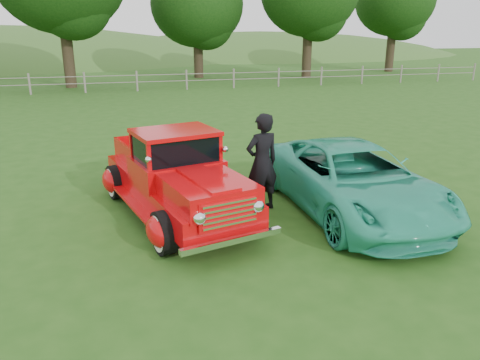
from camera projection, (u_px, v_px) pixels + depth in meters
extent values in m
plane|color=#224E14|center=(208.00, 251.00, 8.03)|extent=(140.00, 140.00, 0.00)
ellipsoid|color=#346023|center=(259.00, 79.00, 71.07)|extent=(72.00, 52.00, 14.00)
cube|color=gray|center=(137.00, 82.00, 28.08)|extent=(48.00, 0.04, 0.04)
cube|color=gray|center=(137.00, 75.00, 27.95)|extent=(48.00, 0.04, 0.04)
cylinder|color=black|center=(67.00, 48.00, 29.28)|extent=(0.70, 0.70, 4.84)
cylinder|color=black|center=(198.00, 52.00, 35.32)|extent=(0.70, 0.70, 3.74)
ellipsoid|color=black|center=(197.00, 5.00, 34.26)|extent=(6.80, 6.80, 6.12)
cylinder|color=black|center=(307.00, 48.00, 35.33)|extent=(0.70, 0.70, 4.40)
cylinder|color=black|center=(391.00, 47.00, 40.31)|extent=(0.70, 0.70, 4.18)
ellipsoid|color=black|center=(395.00, 0.00, 39.13)|extent=(6.60, 6.60, 5.94)
cylinder|color=black|center=(164.00, 233.00, 7.85)|extent=(0.42, 0.80, 0.76)
cylinder|color=black|center=(249.00, 214.00, 8.61)|extent=(0.42, 0.80, 0.76)
cylinder|color=black|center=(115.00, 182.00, 10.43)|extent=(0.42, 0.80, 0.76)
cylinder|color=black|center=(185.00, 171.00, 11.19)|extent=(0.42, 0.80, 0.76)
cube|color=#C5060A|center=(175.00, 187.00, 9.46)|extent=(2.63, 4.85, 0.44)
ellipsoid|color=#C5060A|center=(159.00, 231.00, 7.81)|extent=(0.59, 0.83, 0.54)
ellipsoid|color=#C5060A|center=(252.00, 212.00, 8.63)|extent=(0.59, 0.83, 0.54)
ellipsoid|color=#C5060A|center=(112.00, 181.00, 10.39)|extent=(0.59, 0.83, 0.54)
ellipsoid|color=#C5060A|center=(187.00, 169.00, 11.21)|extent=(0.59, 0.83, 0.54)
cube|color=#C5060A|center=(208.00, 192.00, 8.05)|extent=(1.68, 1.87, 0.42)
cube|color=#C5060A|center=(176.00, 169.00, 9.25)|extent=(1.88, 1.70, 0.44)
cube|color=black|center=(175.00, 146.00, 9.10)|extent=(1.67, 1.44, 0.50)
cube|color=#C5060A|center=(175.00, 132.00, 9.02)|extent=(1.77, 1.55, 0.08)
cube|color=#C5060A|center=(153.00, 155.00, 10.47)|extent=(1.62, 2.18, 0.45)
cube|color=white|center=(229.00, 214.00, 7.41)|extent=(1.06, 0.36, 0.50)
cube|color=white|center=(232.00, 241.00, 7.46)|extent=(1.78, 0.53, 0.10)
cube|color=white|center=(140.00, 166.00, 11.52)|extent=(1.68, 0.51, 0.10)
imported|color=#2AAB88|center=(353.00, 180.00, 9.53)|extent=(2.44, 5.13, 1.41)
imported|color=black|center=(262.00, 162.00, 9.61)|extent=(0.85, 0.66, 2.04)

